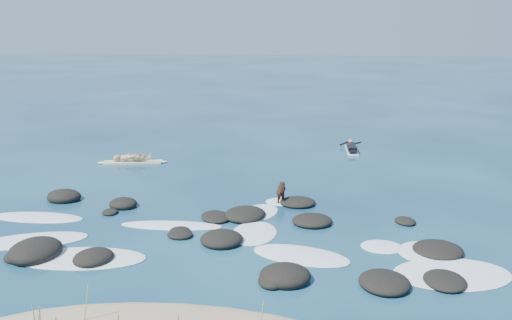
# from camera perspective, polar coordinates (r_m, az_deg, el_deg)

# --- Properties ---
(ground) EXTENTS (160.00, 160.00, 0.00)m
(ground) POSITION_cam_1_polar(r_m,az_deg,el_deg) (18.85, -3.10, -5.58)
(ground) COLOR #0A2642
(ground) RESTS_ON ground
(reef_rocks) EXTENTS (13.83, 7.39, 0.61)m
(reef_rocks) POSITION_cam_1_polar(r_m,az_deg,el_deg) (16.90, -4.46, -7.62)
(reef_rocks) COLOR black
(reef_rocks) RESTS_ON ground
(breaking_foam) EXTENTS (15.74, 6.99, 0.12)m
(breaking_foam) POSITION_cam_1_polar(r_m,az_deg,el_deg) (16.65, -3.27, -8.29)
(breaking_foam) COLOR white
(breaking_foam) RESTS_ON ground
(standing_surfer_rig) EXTENTS (3.08, 0.98, 1.76)m
(standing_surfer_rig) POSITION_cam_1_polar(r_m,az_deg,el_deg) (25.85, -12.32, 1.18)
(standing_surfer_rig) COLOR beige
(standing_surfer_rig) RESTS_ON ground
(paddling_surfer_rig) EXTENTS (1.09, 2.43, 0.42)m
(paddling_surfer_rig) POSITION_cam_1_polar(r_m,az_deg,el_deg) (28.08, 9.53, 1.18)
(paddling_surfer_rig) COLOR white
(paddling_surfer_rig) RESTS_ON ground
(dog) EXTENTS (0.29, 1.09, 0.69)m
(dog) POSITION_cam_1_polar(r_m,az_deg,el_deg) (19.99, 2.53, -3.03)
(dog) COLOR black
(dog) RESTS_ON ground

